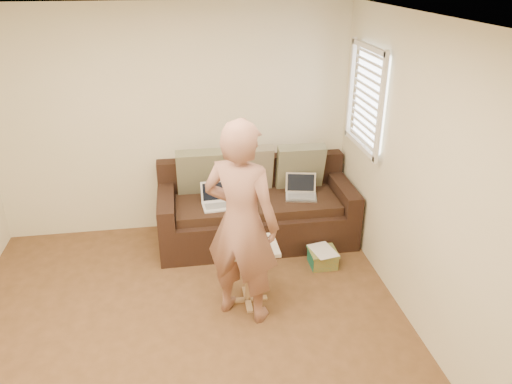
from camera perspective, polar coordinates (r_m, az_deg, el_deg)
The scene contains 17 objects.
floor at distance 4.30m, azimuth -7.99°, elevation -18.28°, with size 4.50×4.50×0.00m, color #52381E.
ceiling at distance 3.15m, azimuth -10.95°, elevation 18.52°, with size 4.50×4.50×0.00m, color white.
wall_back at distance 5.63m, azimuth -9.54°, elevation 7.91°, with size 4.00×4.00×0.00m, color beige.
wall_right at distance 4.03m, azimuth 20.43°, elevation -0.55°, with size 4.50×4.50×0.00m, color beige.
window_blinds at distance 5.15m, azimuth 12.77°, elevation 10.65°, with size 0.12×0.88×1.08m, color white, non-canonical shape.
sofa at distance 5.58m, azimuth 0.05°, elevation -1.63°, with size 2.20×0.95×0.85m, color black, non-canonical shape.
pillow_left at distance 5.57m, azimuth -6.43°, elevation 2.33°, with size 0.55×0.14×0.55m, color #64654B, non-canonical shape.
pillow_mid at distance 5.64m, azimuth -0.85°, elevation 2.77°, with size 0.55×0.14×0.55m, color #68644A, non-canonical shape.
pillow_right at distance 5.71m, azimuth 5.18°, elevation 2.97°, with size 0.55×0.14×0.55m, color #64654B, non-canonical shape.
laptop_silver at distance 5.57m, azimuth 5.29°, elevation -0.68°, with size 0.35×0.25×0.23m, color #B7BABC, non-canonical shape.
laptop_white at distance 5.36m, azimuth -4.34°, elevation -1.75°, with size 0.35×0.25×0.25m, color white, non-canonical shape.
person at distance 4.16m, azimuth -1.73°, elevation -3.69°, with size 0.68×0.46×1.87m, color #995B53.
side_table at distance 4.63m, azimuth -1.04°, elevation -9.51°, with size 0.56×0.39×0.62m, color silver, non-canonical shape.
drinking_glass at distance 4.52m, azimuth -2.91°, elevation -4.95°, with size 0.07×0.07×0.12m, color silver, non-canonical shape.
scissors at distance 4.45m, azimuth -0.58°, elevation -6.22°, with size 0.18×0.10×0.02m, color silver, non-canonical shape.
paper_on_table at distance 4.50m, azimuth -0.29°, elevation -5.93°, with size 0.21×0.30×0.00m, color white, non-canonical shape.
striped_box at distance 5.30m, azimuth 7.79°, elevation -7.60°, with size 0.29×0.29×0.18m, color orange, non-canonical shape.
Camera 1 is at (0.07, -3.13, 2.95)m, focal length 34.26 mm.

